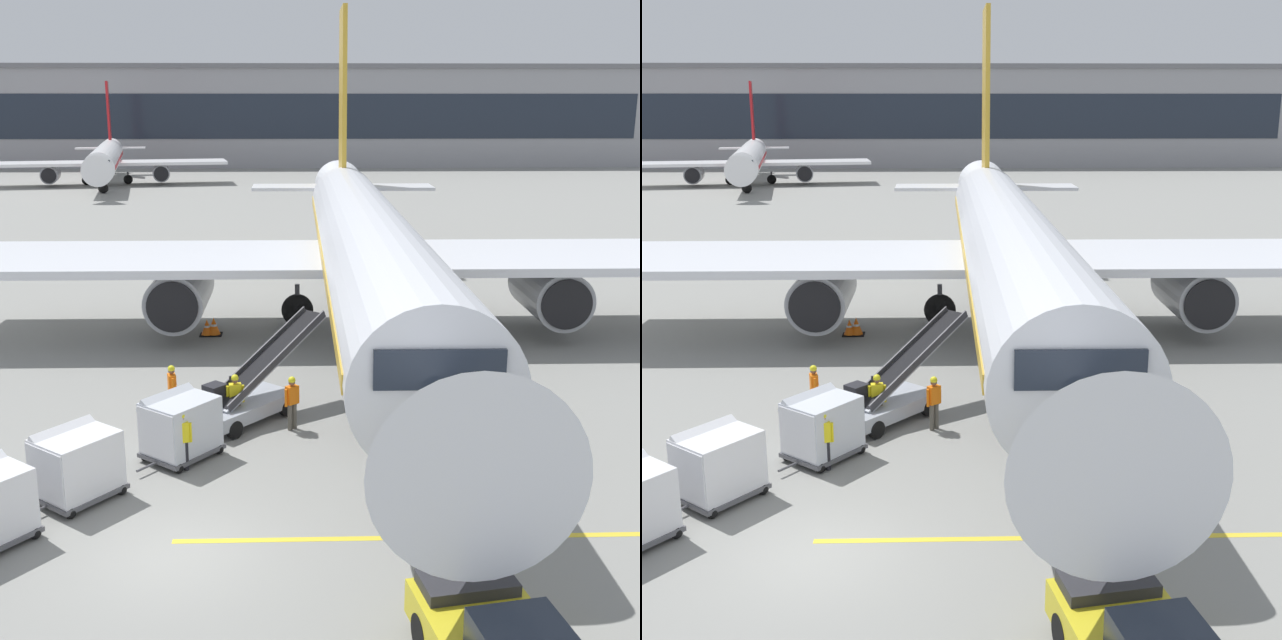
# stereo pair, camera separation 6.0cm
# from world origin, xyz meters

# --- Properties ---
(ground_plane) EXTENTS (600.00, 600.00, 0.00)m
(ground_plane) POSITION_xyz_m (0.00, 0.00, 0.00)
(ground_plane) COLOR gray
(parked_airplane) EXTENTS (36.23, 46.83, 15.66)m
(parked_airplane) POSITION_xyz_m (5.87, 18.61, 3.84)
(parked_airplane) COLOR silver
(parked_airplane) RESTS_ON ground
(belt_loader) EXTENTS (4.42, 4.79, 3.07)m
(belt_loader) POSITION_xyz_m (1.29, 8.24, 0.87)
(belt_loader) COLOR #A3A8B2
(belt_loader) RESTS_ON ground
(baggage_cart_lead) EXTENTS (2.50, 2.63, 1.91)m
(baggage_cart_lead) POSITION_xyz_m (-0.56, 5.32, 1.00)
(baggage_cart_lead) COLOR #515156
(baggage_cart_lead) RESTS_ON ground
(baggage_cart_second) EXTENTS (2.50, 2.63, 1.91)m
(baggage_cart_second) POSITION_xyz_m (-2.88, 2.84, 1.00)
(baggage_cart_second) COLOR #515156
(baggage_cart_second) RESTS_ON ground
(ground_crew_by_loader) EXTENTS (0.55, 0.35, 1.74)m
(ground_crew_by_loader) POSITION_xyz_m (-0.38, 4.44, 1.00)
(ground_crew_by_loader) COLOR black
(ground_crew_by_loader) RESTS_ON ground
(ground_crew_by_carts) EXTENTS (0.34, 0.55, 1.74)m
(ground_crew_by_carts) POSITION_xyz_m (-1.23, 8.53, 1.00)
(ground_crew_by_carts) COLOR #333847
(ground_crew_by_carts) RESTS_ON ground
(ground_crew_marshaller) EXTENTS (0.46, 0.43, 1.74)m
(ground_crew_marshaller) POSITION_xyz_m (2.66, 7.30, 1.00)
(ground_crew_marshaller) COLOR #514C42
(ground_crew_marshaller) RESTS_ON ground
(ground_crew_wingwalker) EXTENTS (0.56, 0.30, 1.74)m
(ground_crew_wingwalker) POSITION_xyz_m (0.89, 7.55, 1.00)
(ground_crew_wingwalker) COLOR #514C42
(ground_crew_wingwalker) RESTS_ON ground
(safety_cone_engine_keepout) EXTENTS (0.71, 0.71, 0.80)m
(safety_cone_engine_keepout) POSITION_xyz_m (-0.81, 18.16, 0.39)
(safety_cone_engine_keepout) COLOR black
(safety_cone_engine_keepout) RESTS_ON ground
(safety_cone_wingtip) EXTENTS (0.64, 0.64, 0.72)m
(safety_cone_wingtip) POSITION_xyz_m (-1.11, 18.11, 0.35)
(safety_cone_wingtip) COLOR black
(safety_cone_wingtip) RESTS_ON ground
(apron_guidance_line_lead_in) EXTENTS (0.20, 110.00, 0.01)m
(apron_guidance_line_lead_in) POSITION_xyz_m (6.15, 17.78, 0.00)
(apron_guidance_line_lead_in) COLOR yellow
(apron_guidance_line_lead_in) RESTS_ON ground
(apron_guidance_line_stop_bar) EXTENTS (12.00, 0.20, 0.01)m
(apron_guidance_line_stop_bar) POSITION_xyz_m (5.86, 0.59, 0.00)
(apron_guidance_line_stop_bar) COLOR yellow
(apron_guidance_line_stop_bar) RESTS_ON ground
(terminal_building) EXTENTS (135.61, 14.53, 15.53)m
(terminal_building) POSITION_xyz_m (-10.28, 118.78, 7.71)
(terminal_building) COLOR #939399
(terminal_building) RESTS_ON ground
(distant_airplane) EXTENTS (29.87, 38.09, 12.68)m
(distant_airplane) POSITION_xyz_m (-20.34, 85.93, 3.11)
(distant_airplane) COLOR white
(distant_airplane) RESTS_ON ground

